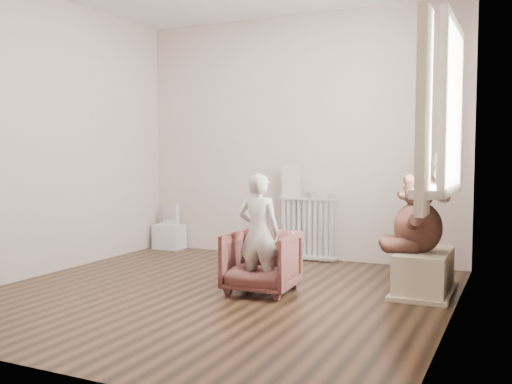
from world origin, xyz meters
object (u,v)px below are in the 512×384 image
at_px(toy_vanity, 169,226).
at_px(child, 259,233).
at_px(toy_bench, 424,269).
at_px(teddy_bear, 418,211).
at_px(radiator, 307,223).
at_px(plush_cat, 443,170).
at_px(armchair, 261,262).

height_order(toy_vanity, child, child).
relative_size(toy_bench, teddy_bear, 1.22).
height_order(radiator, plush_cat, plush_cat).
height_order(armchair, plush_cat, plush_cat).
bearing_deg(toy_vanity, toy_bench, -16.43).
xyz_separation_m(teddy_bear, plush_cat, (0.19, -0.02, 0.33)).
relative_size(child, plush_cat, 3.40).
relative_size(armchair, child, 0.58).
bearing_deg(toy_bench, teddy_bear, -126.45).
bearing_deg(radiator, plush_cat, -34.22).
relative_size(radiator, teddy_bear, 1.10).
height_order(radiator, toy_vanity, radiator).
bearing_deg(plush_cat, child, -172.57).
bearing_deg(toy_vanity, child, -38.84).
relative_size(radiator, armchair, 1.21).
bearing_deg(teddy_bear, toy_vanity, 145.10).
height_order(radiator, child, child).
bearing_deg(toy_bench, plush_cat, -30.05).
bearing_deg(teddy_bear, toy_bench, 36.38).
distance_m(radiator, teddy_bear, 1.67).
bearing_deg(radiator, armchair, -84.16).
bearing_deg(child, teddy_bear, -158.48).
height_order(toy_vanity, plush_cat, plush_cat).
bearing_deg(armchair, plush_cat, 15.83).
bearing_deg(radiator, toy_vanity, -179.00).
xyz_separation_m(toy_vanity, toy_bench, (3.07, -0.91, -0.08)).
bearing_deg(plush_cat, toy_bench, 136.30).
xyz_separation_m(toy_bench, plush_cat, (0.14, -0.08, 0.80)).
bearing_deg(child, plush_cat, -162.29).
distance_m(toy_vanity, toy_bench, 3.20).
bearing_deg(radiator, child, -84.35).
height_order(radiator, teddy_bear, teddy_bear).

